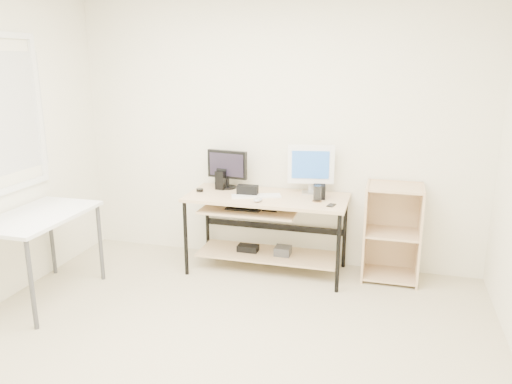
{
  "coord_description": "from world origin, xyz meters",
  "views": [
    {
      "loc": [
        1.09,
        -2.69,
        1.98
      ],
      "look_at": [
        -0.01,
        1.3,
        0.88
      ],
      "focal_mm": 35.0,
      "sensor_mm": 36.0,
      "label": 1
    }
  ],
  "objects": [
    {
      "name": "speaker_right",
      "position": [
        0.48,
        1.7,
        0.81
      ],
      "size": [
        0.12,
        0.12,
        0.13
      ],
      "primitive_type": "cube",
      "rotation": [
        0.0,
        0.0,
        0.16
      ],
      "color": "black",
      "rests_on": "desk"
    },
    {
      "name": "white_imac",
      "position": [
        0.37,
        1.86,
        1.02
      ],
      "size": [
        0.43,
        0.14,
        0.46
      ],
      "rotation": [
        0.0,
        0.0,
        0.19
      ],
      "color": "silver",
      "rests_on": "desk"
    },
    {
      "name": "volume_puck",
      "position": [
        -0.66,
        1.64,
        0.76
      ],
      "size": [
        0.08,
        0.08,
        0.03
      ],
      "primitive_type": "cylinder",
      "rotation": [
        0.0,
        0.0,
        0.24
      ],
      "color": "black",
      "rests_on": "desk"
    },
    {
      "name": "mouse",
      "position": [
        -0.03,
        1.44,
        0.77
      ],
      "size": [
        0.09,
        0.12,
        0.04
      ],
      "primitive_type": "ellipsoid",
      "rotation": [
        0.0,
        0.0,
        -0.28
      ],
      "color": "#B5B5BA",
      "rests_on": "desk"
    },
    {
      "name": "shelf_unit",
      "position": [
        1.15,
        1.82,
        0.45
      ],
      "size": [
        0.5,
        0.4,
        0.9
      ],
      "color": "#DDBA8A",
      "rests_on": "ground"
    },
    {
      "name": "coaster",
      "position": [
        0.48,
        1.6,
        0.75
      ],
      "size": [
        0.12,
        0.12,
        0.01
      ],
      "primitive_type": "cylinder",
      "rotation": [
        0.0,
        0.0,
        0.4
      ],
      "color": "#9D7047",
      "rests_on": "desk"
    },
    {
      "name": "speaker_left",
      "position": [
        -0.5,
        1.85,
        0.85
      ],
      "size": [
        0.1,
        0.1,
        0.2
      ],
      "rotation": [
        0.0,
        0.0,
        0.03
      ],
      "color": "black",
      "rests_on": "desk"
    },
    {
      "name": "keyboard",
      "position": [
        -0.09,
        1.6,
        0.76
      ],
      "size": [
        0.47,
        0.28,
        0.02
      ],
      "primitive_type": "cube",
      "rotation": [
        0.0,
        0.0,
        0.36
      ],
      "color": "white",
      "rests_on": "desk"
    },
    {
      "name": "side_table",
      "position": [
        -1.68,
        0.6,
        0.67
      ],
      "size": [
        0.6,
        1.0,
        0.75
      ],
      "color": "white",
      "rests_on": "ground"
    },
    {
      "name": "audio_controller",
      "position": [
        -0.5,
        1.77,
        0.84
      ],
      "size": [
        0.1,
        0.07,
        0.18
      ],
      "primitive_type": "cube",
      "rotation": [
        0.0,
        0.0,
        -0.16
      ],
      "color": "black",
      "rests_on": "desk"
    },
    {
      "name": "room",
      "position": [
        -0.14,
        0.04,
        1.32
      ],
      "size": [
        4.01,
        4.01,
        2.62
      ],
      "color": "beige",
      "rests_on": "ground"
    },
    {
      "name": "center_speaker",
      "position": [
        -0.18,
        1.63,
        0.8
      ],
      "size": [
        0.2,
        0.09,
        0.1
      ],
      "primitive_type": "cube",
      "rotation": [
        0.0,
        0.0,
        0.04
      ],
      "color": "black",
      "rests_on": "desk"
    },
    {
      "name": "black_monitor",
      "position": [
        -0.45,
        1.84,
        0.97
      ],
      "size": [
        0.41,
        0.17,
        0.38
      ],
      "rotation": [
        0.0,
        0.0,
        -0.14
      ],
      "color": "black",
      "rests_on": "desk"
    },
    {
      "name": "desk",
      "position": [
        -0.03,
        1.66,
        0.54
      ],
      "size": [
        1.5,
        0.65,
        0.75
      ],
      "color": "#D8B889",
      "rests_on": "ground"
    },
    {
      "name": "drinking_glass",
      "position": [
        0.48,
        1.6,
        0.83
      ],
      "size": [
        0.09,
        0.09,
        0.14
      ],
      "primitive_type": "cylinder",
      "rotation": [
        0.0,
        0.0,
        0.4
      ],
      "color": "white",
      "rests_on": "coaster"
    },
    {
      "name": "smartphone",
      "position": [
        0.62,
        1.5,
        0.75
      ],
      "size": [
        0.08,
        0.11,
        0.01
      ],
      "primitive_type": "cube",
      "rotation": [
        0.0,
        0.0,
        -0.22
      ],
      "color": "black",
      "rests_on": "desk"
    }
  ]
}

